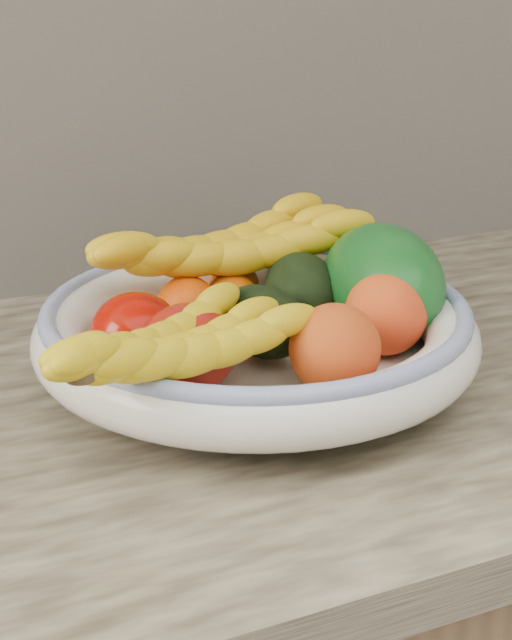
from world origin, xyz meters
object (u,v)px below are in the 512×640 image
object	(u,v)px
fruit_bowl	(256,332)
banana_bunch_back	(228,257)
green_mango	(382,284)
banana_bunch_front	(174,355)

from	to	relation	value
fruit_bowl	banana_bunch_back	size ratio (longest dim) A/B	1.30
fruit_bowl	green_mango	world-z (taller)	green_mango
fruit_bowl	banana_bunch_front	distance (m)	0.15
banana_bunch_front	green_mango	bearing A→B (deg)	-3.47
banana_bunch_back	green_mango	bearing A→B (deg)	-49.72
fruit_bowl	banana_bunch_front	xyz separation A→B (m)	(-0.11, -0.09, 0.03)
green_mango	banana_bunch_front	bearing A→B (deg)	-153.98
green_mango	fruit_bowl	bearing A→B (deg)	-175.97
fruit_bowl	banana_bunch_back	xyz separation A→B (m)	(0.02, 0.10, 0.04)
banana_bunch_back	banana_bunch_front	xyz separation A→B (m)	(-0.12, -0.19, -0.01)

